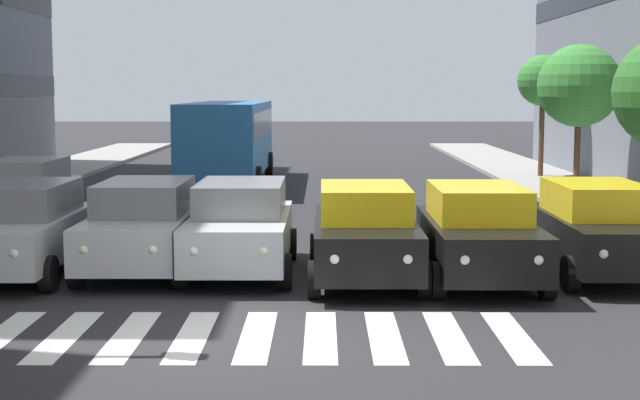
{
  "coord_description": "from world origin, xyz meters",
  "views": [
    {
      "loc": [
        -1.39,
        12.72,
        3.44
      ],
      "look_at": [
        -1.32,
        -6.0,
        1.22
      ],
      "focal_mm": 52.12,
      "sensor_mm": 36.0,
      "label": 1
    }
  ],
  "objects_px": {
    "bus_behind_traffic": "(229,134)",
    "car_row2_0": "(25,193)",
    "car_3": "(241,226)",
    "car_0": "(599,228)",
    "street_tree_2": "(579,86)",
    "street_tree_3": "(543,81)",
    "car_2": "(365,232)",
    "car_1": "(478,233)",
    "car_5": "(23,228)",
    "car_4": "(144,226)"
  },
  "relations": [
    {
      "from": "car_5",
      "to": "street_tree_3",
      "type": "bearing_deg",
      "value": -126.81
    },
    {
      "from": "car_4",
      "to": "car_5",
      "type": "xyz_separation_m",
      "value": [
        2.19,
        0.35,
        0.0
      ]
    },
    {
      "from": "car_1",
      "to": "bus_behind_traffic",
      "type": "bearing_deg",
      "value": -69.99
    },
    {
      "from": "bus_behind_traffic",
      "to": "street_tree_2",
      "type": "xyz_separation_m",
      "value": [
        -11.49,
        3.99,
        1.7
      ]
    },
    {
      "from": "car_2",
      "to": "street_tree_3",
      "type": "xyz_separation_m",
      "value": [
        -7.64,
        -19.15,
        2.89
      ]
    },
    {
      "from": "car_3",
      "to": "car_0",
      "type": "bearing_deg",
      "value": 178.26
    },
    {
      "from": "car_3",
      "to": "bus_behind_traffic",
      "type": "bearing_deg",
      "value": -83.52
    },
    {
      "from": "car_5",
      "to": "street_tree_2",
      "type": "xyz_separation_m",
      "value": [
        -13.68,
        -12.5,
        2.68
      ]
    },
    {
      "from": "car_0",
      "to": "car_row2_0",
      "type": "distance_m",
      "value": 13.93
    },
    {
      "from": "car_3",
      "to": "car_4",
      "type": "bearing_deg",
      "value": -3.61
    },
    {
      "from": "car_0",
      "to": "street_tree_3",
      "type": "relative_size",
      "value": 0.96
    },
    {
      "from": "car_3",
      "to": "street_tree_2",
      "type": "relative_size",
      "value": 0.94
    },
    {
      "from": "car_2",
      "to": "car_row2_0",
      "type": "height_order",
      "value": "same"
    },
    {
      "from": "bus_behind_traffic",
      "to": "car_row2_0",
      "type": "bearing_deg",
      "value": 68.82
    },
    {
      "from": "car_2",
      "to": "bus_behind_traffic",
      "type": "relative_size",
      "value": 0.42
    },
    {
      "from": "car_row2_0",
      "to": "street_tree_2",
      "type": "xyz_separation_m",
      "value": [
        -15.56,
        -6.5,
        2.68
      ]
    },
    {
      "from": "car_1",
      "to": "bus_behind_traffic",
      "type": "distance_m",
      "value": 18.13
    },
    {
      "from": "street_tree_2",
      "to": "bus_behind_traffic",
      "type": "bearing_deg",
      "value": -19.14
    },
    {
      "from": "car_2",
      "to": "car_row2_0",
      "type": "xyz_separation_m",
      "value": [
        8.22,
        -6.46,
        0.0
      ]
    },
    {
      "from": "car_2",
      "to": "car_3",
      "type": "xyz_separation_m",
      "value": [
        2.31,
        -0.69,
        0.0
      ]
    },
    {
      "from": "car_0",
      "to": "car_2",
      "type": "relative_size",
      "value": 1.0
    },
    {
      "from": "car_0",
      "to": "car_3",
      "type": "bearing_deg",
      "value": -1.74
    },
    {
      "from": "car_5",
      "to": "car_row2_0",
      "type": "bearing_deg",
      "value": -72.64
    },
    {
      "from": "car_row2_0",
      "to": "bus_behind_traffic",
      "type": "bearing_deg",
      "value": -111.18
    },
    {
      "from": "car_0",
      "to": "car_2",
      "type": "xyz_separation_m",
      "value": [
        4.37,
        0.49,
        0.0
      ]
    },
    {
      "from": "car_2",
      "to": "street_tree_2",
      "type": "bearing_deg",
      "value": -119.52
    },
    {
      "from": "bus_behind_traffic",
      "to": "car_2",
      "type": "bearing_deg",
      "value": 103.78
    },
    {
      "from": "car_1",
      "to": "street_tree_3",
      "type": "height_order",
      "value": "street_tree_3"
    },
    {
      "from": "car_2",
      "to": "car_5",
      "type": "height_order",
      "value": "same"
    },
    {
      "from": "car_5",
      "to": "car_row2_0",
      "type": "relative_size",
      "value": 1.0
    },
    {
      "from": "street_tree_2",
      "to": "street_tree_3",
      "type": "distance_m",
      "value": 6.21
    },
    {
      "from": "car_4",
      "to": "street_tree_3",
      "type": "xyz_separation_m",
      "value": [
        -11.8,
        -18.35,
        2.89
      ]
    },
    {
      "from": "car_2",
      "to": "car_3",
      "type": "distance_m",
      "value": 2.41
    },
    {
      "from": "bus_behind_traffic",
      "to": "street_tree_3",
      "type": "distance_m",
      "value": 12.16
    },
    {
      "from": "car_0",
      "to": "street_tree_2",
      "type": "height_order",
      "value": "street_tree_2"
    },
    {
      "from": "car_1",
      "to": "car_2",
      "type": "distance_m",
      "value": 2.04
    },
    {
      "from": "car_5",
      "to": "car_row2_0",
      "type": "distance_m",
      "value": 6.28
    },
    {
      "from": "car_5",
      "to": "car_2",
      "type": "bearing_deg",
      "value": 175.85
    },
    {
      "from": "car_row2_0",
      "to": "street_tree_2",
      "type": "bearing_deg",
      "value": -157.33
    },
    {
      "from": "car_5",
      "to": "street_tree_2",
      "type": "relative_size",
      "value": 0.94
    },
    {
      "from": "car_1",
      "to": "car_4",
      "type": "xyz_separation_m",
      "value": [
        6.19,
        -0.87,
        0.0
      ]
    },
    {
      "from": "car_0",
      "to": "car_4",
      "type": "bearing_deg",
      "value": -2.15
    },
    {
      "from": "street_tree_2",
      "to": "car_0",
      "type": "bearing_deg",
      "value": 76.61
    },
    {
      "from": "car_5",
      "to": "street_tree_2",
      "type": "distance_m",
      "value": 18.72
    },
    {
      "from": "car_2",
      "to": "car_3",
      "type": "bearing_deg",
      "value": -16.64
    },
    {
      "from": "car_0",
      "to": "car_1",
      "type": "bearing_deg",
      "value": 13.35
    },
    {
      "from": "car_row2_0",
      "to": "car_5",
      "type": "bearing_deg",
      "value": 107.36
    },
    {
      "from": "car_row2_0",
      "to": "bus_behind_traffic",
      "type": "xyz_separation_m",
      "value": [
        -4.06,
        -10.49,
        0.97
      ]
    },
    {
      "from": "car_4",
      "to": "street_tree_2",
      "type": "distance_m",
      "value": 16.94
    },
    {
      "from": "car_0",
      "to": "car_4",
      "type": "xyz_separation_m",
      "value": [
        8.52,
        -0.32,
        0.0
      ]
    }
  ]
}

